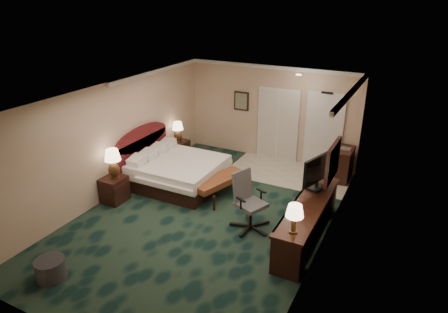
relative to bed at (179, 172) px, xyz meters
The scene contains 25 objects.
floor 1.75m from the bed, 36.92° to the right, with size 5.00×7.50×0.00m, color black.
ceiling 2.93m from the bed, 36.92° to the right, with size 5.00×7.50×0.00m, color white.
wall_back 3.21m from the bed, 63.16° to the left, with size 5.00×0.00×2.70m, color beige.
wall_front 5.08m from the bed, 73.96° to the right, with size 5.00×0.00×2.70m, color beige.
wall_left 1.84m from the bed, 137.45° to the right, with size 0.00×7.50×2.70m, color beige.
wall_right 4.14m from the bed, 14.93° to the right, with size 0.00×7.50×2.70m, color beige.
crown_molding 2.89m from the bed, 36.92° to the right, with size 5.00×7.50×0.10m, color silver, non-canonical shape.
tile_patch 2.96m from the bed, 39.38° to the left, with size 3.20×1.70×0.01m, color beige.
headboard 1.13m from the bed, behind, with size 0.12×2.00×1.40m, color #430F17, non-canonical shape.
entry_door 4.04m from the bed, 42.57° to the left, with size 1.02×0.06×2.18m, color silver.
closet_doors 3.21m from the bed, 58.75° to the left, with size 1.20×0.06×2.10m, color #B9B5A9.
wall_art 3.00m from the bed, 79.94° to the left, with size 0.45×0.06×0.55m, color #47604F.
wall_mirror 4.05m from the bed, ahead, with size 0.05×0.95×0.75m, color white.
bed is the anchor object (origin of this frame).
nightstand_near 1.67m from the bed, 121.30° to the right, with size 0.48×0.55×0.60m, color black.
nightstand_far 1.66m from the bed, 122.27° to the left, with size 0.44×0.50×0.55m, color black.
lamp_near 1.73m from the bed, 121.33° to the right, with size 0.37×0.37×0.69m, color black, non-canonical shape.
lamp_far 1.72m from the bed, 123.38° to the left, with size 0.31×0.31×0.59m, color black, non-canonical shape.
bed_bench 1.21m from the bed, ahead, with size 0.50×1.45×0.49m, color brown.
ottoman 4.02m from the bed, 90.07° to the right, with size 0.51×0.51×0.36m, color #27272B.
desk 3.67m from the bed, 14.00° to the right, with size 0.59×2.74×0.79m, color black.
tv 3.62m from the bed, ahead, with size 0.08×0.94×0.73m, color black.
desk_lamp 4.16m from the bed, 28.61° to the right, with size 0.30×0.30×0.53m, color black, non-canonical shape.
desk_chair 2.65m from the bed, 23.23° to the right, with size 0.71×0.66×1.22m, color #4A4A4A, non-canonical shape.
minibar 4.20m from the bed, 31.04° to the left, with size 0.45×0.80×0.85m, color black.
Camera 1 is at (3.78, -6.57, 4.60)m, focal length 32.00 mm.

